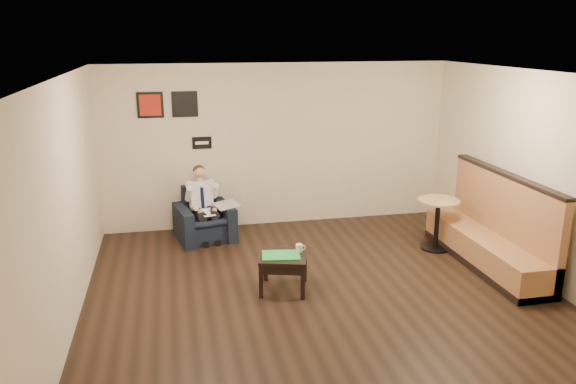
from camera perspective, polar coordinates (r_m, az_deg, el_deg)
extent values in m
plane|color=black|center=(7.38, 3.54, -10.45)|extent=(6.00, 6.00, 0.00)
cube|color=#F0E2C4|center=(9.72, -1.04, 4.75)|extent=(6.00, 0.02, 2.80)
cube|color=#F0E2C4|center=(4.25, 14.85, -10.67)|extent=(6.00, 0.02, 2.80)
cube|color=#F0E2C4|center=(6.74, -21.66, -1.36)|extent=(0.02, 6.00, 2.80)
cube|color=#F0E2C4|center=(8.19, 24.39, 1.25)|extent=(0.02, 6.00, 2.80)
cube|color=white|center=(6.64, 3.95, 11.80)|extent=(6.00, 6.00, 0.02)
cube|color=black|center=(9.53, -8.75, 4.96)|extent=(0.32, 0.02, 0.20)
cube|color=red|center=(9.42, -13.82, 8.58)|extent=(0.42, 0.03, 0.42)
cube|color=black|center=(9.42, -10.44, 8.77)|extent=(0.42, 0.03, 0.42)
cube|color=black|center=(9.25, -8.50, -2.28)|extent=(1.02, 1.02, 0.84)
cube|color=white|center=(9.04, -8.18, -2.06)|extent=(0.26, 0.31, 0.01)
cube|color=silver|center=(9.22, -6.29, -1.29)|extent=(0.47, 0.53, 0.01)
cube|color=black|center=(7.43, -0.45, -8.15)|extent=(0.74, 0.74, 0.49)
cube|color=green|center=(7.31, -0.72, -6.42)|extent=(0.53, 0.41, 0.01)
cylinder|color=white|center=(7.42, 1.14, -5.71)|extent=(0.11, 0.11, 0.10)
cube|color=black|center=(7.49, 0.07, -5.89)|extent=(0.17, 0.13, 0.01)
cube|color=#A56B40|center=(8.56, 19.64, -2.77)|extent=(0.62, 2.61, 1.34)
cylinder|color=tan|center=(9.04, 14.88, -3.19)|extent=(0.85, 0.85, 0.80)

